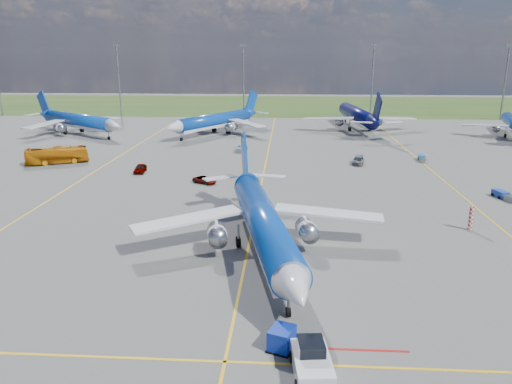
# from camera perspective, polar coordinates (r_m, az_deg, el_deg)

# --- Properties ---
(ground) EXTENTS (400.00, 400.00, 0.00)m
(ground) POSITION_cam_1_polar(r_m,az_deg,el_deg) (53.93, -0.95, -6.68)
(ground) COLOR #565653
(ground) RESTS_ON ground
(grass_strip) EXTENTS (400.00, 80.00, 0.01)m
(grass_strip) POSITION_cam_1_polar(r_m,az_deg,el_deg) (200.77, 2.49, 9.91)
(grass_strip) COLOR #2D4719
(grass_strip) RESTS_ON ground
(taxiway_lines) EXTENTS (60.25, 160.00, 0.02)m
(taxiway_lines) POSITION_cam_1_polar(r_m,az_deg,el_deg) (80.16, 0.74, 0.91)
(taxiway_lines) COLOR yellow
(taxiway_lines) RESTS_ON ground
(floodlight_masts) EXTENTS (202.20, 0.50, 22.70)m
(floodlight_masts) POSITION_cam_1_polar(r_m,az_deg,el_deg) (159.98, 5.90, 12.85)
(floodlight_masts) COLOR slate
(floodlight_masts) RESTS_ON ground
(warning_post) EXTENTS (0.50, 0.50, 3.00)m
(warning_post) POSITION_cam_1_polar(r_m,az_deg,el_deg) (64.61, 23.34, -2.75)
(warning_post) COLOR red
(warning_post) RESTS_ON ground
(bg_jet_nw) EXTENTS (48.02, 45.88, 10.01)m
(bg_jet_nw) POSITION_cam_1_polar(r_m,az_deg,el_deg) (136.70, -19.53, 6.24)
(bg_jet_nw) COLOR #0B3D9E
(bg_jet_nw) RESTS_ON ground
(bg_jet_nnw) EXTENTS (44.35, 47.50, 9.96)m
(bg_jet_nnw) POSITION_cam_1_polar(r_m,az_deg,el_deg) (129.63, -4.69, 6.61)
(bg_jet_nnw) COLOR #0B3D9E
(bg_jet_nnw) RESTS_ON ground
(bg_jet_n) EXTENTS (36.79, 45.72, 11.11)m
(bg_jet_n) POSITION_cam_1_polar(r_m,az_deg,el_deg) (139.83, 11.43, 7.03)
(bg_jet_n) COLOR #080B45
(bg_jet_n) RESTS_ON ground
(main_airliner) EXTENTS (36.75, 43.93, 10.15)m
(main_airliner) POSITION_cam_1_polar(r_m,az_deg,el_deg) (52.93, 0.87, -7.13)
(main_airliner) COLOR #0B3D9E
(main_airliner) RESTS_ON ground
(pushback_tug) EXTENTS (2.85, 6.49, 2.16)m
(pushback_tug) POSITION_cam_1_polar(r_m,az_deg,el_deg) (34.86, 6.38, -18.82)
(pushback_tug) COLOR silver
(pushback_tug) RESTS_ON ground
(uld_container) EXTENTS (2.16, 2.39, 1.57)m
(uld_container) POSITION_cam_1_polar(r_m,az_deg,el_deg) (37.30, 2.97, -16.36)
(uld_container) COLOR #0B27A2
(uld_container) RESTS_ON ground
(apron_bus) EXTENTS (11.40, 7.40, 3.17)m
(apron_bus) POSITION_cam_1_polar(r_m,az_deg,el_deg) (101.92, -21.81, 3.92)
(apron_bus) COLOR #C16E0B
(apron_bus) RESTS_ON ground
(service_car_a) EXTENTS (1.98, 4.40, 1.47)m
(service_car_a) POSITION_cam_1_polar(r_m,az_deg,el_deg) (90.04, -13.09, 2.64)
(service_car_a) COLOR #999999
(service_car_a) RESTS_ON ground
(service_car_b) EXTENTS (4.44, 3.73, 1.13)m
(service_car_b) POSITION_cam_1_polar(r_m,az_deg,el_deg) (80.96, -5.88, 1.39)
(service_car_b) COLOR #999999
(service_car_b) RESTS_ON ground
(service_car_c) EXTENTS (2.96, 5.11, 1.39)m
(service_car_c) POSITION_cam_1_polar(r_m,az_deg,el_deg) (96.24, 11.60, 3.54)
(service_car_c) COLOR #999999
(service_car_c) RESTS_ON ground
(baggage_tug_w) EXTENTS (2.36, 4.74, 1.03)m
(baggage_tug_w) POSITION_cam_1_polar(r_m,az_deg,el_deg) (80.43, 26.49, -0.39)
(baggage_tug_w) COLOR #1B3EA2
(baggage_tug_w) RESTS_ON ground
(baggage_tug_c) EXTENTS (1.91, 5.33, 1.17)m
(baggage_tug_c) POSITION_cam_1_polar(r_m,az_deg,el_deg) (107.08, -1.66, 5.01)
(baggage_tug_c) COLOR #19489B
(baggage_tug_c) RESTS_ON ground
(baggage_tug_e) EXTENTS (2.01, 4.40, 0.96)m
(baggage_tug_e) POSITION_cam_1_polar(r_m,az_deg,el_deg) (102.63, 18.42, 3.66)
(baggage_tug_e) COLOR #1B61A6
(baggage_tug_e) RESTS_ON ground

